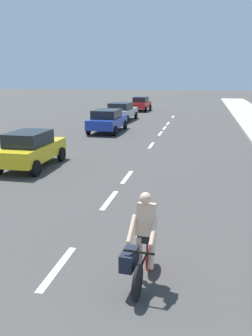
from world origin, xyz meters
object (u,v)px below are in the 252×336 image
parked_car_yellow (31,148)px  parked_car_blue (107,120)px  cyclist (142,244)px  parked_car_silver (121,111)px  parked_car_red (141,103)px

parked_car_yellow → parked_car_blue: same height
cyclist → parked_car_blue: 18.88m
parked_car_silver → parked_car_yellow: bearing=-87.2°
parked_car_blue → parked_car_red: (-0.30, 15.60, -0.01)m
parked_car_yellow → parked_car_red: (0.33, 25.88, -0.00)m
cyclist → parked_car_red: 34.16m
cyclist → parked_car_blue: bearing=-68.9°
cyclist → parked_car_red: cyclist is taller
parked_car_yellow → parked_car_silver: (0.11, 16.90, 0.01)m
parked_car_red → parked_car_silver: bearing=-88.8°
parked_car_silver → parked_car_red: size_ratio=1.18×
cyclist → parked_car_yellow: bearing=-47.6°
parked_car_silver → parked_car_red: (0.22, 8.98, -0.01)m
parked_car_yellow → parked_car_red: 25.89m
cyclist → parked_car_silver: size_ratio=0.40×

